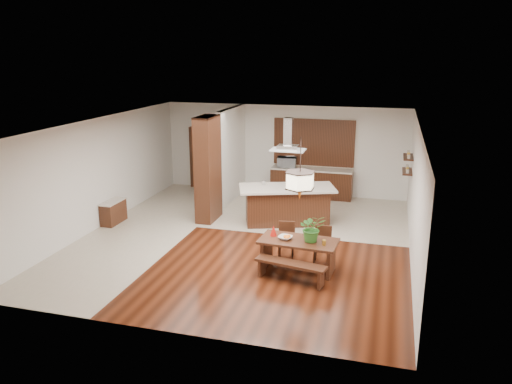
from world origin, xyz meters
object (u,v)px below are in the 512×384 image
(hallway_console, at_px, (113,212))
(range_hood, at_px, (288,134))
(fruit_bowl, at_px, (285,238))
(microwave, at_px, (287,162))
(island_cup, at_px, (301,187))
(foliage_plant, at_px, (312,228))
(dining_chair_right, at_px, (322,246))
(kitchen_island, at_px, (287,205))
(dining_bench, at_px, (291,272))
(dining_chair_left, at_px, (286,241))
(dining_table, at_px, (298,248))
(pendant_lantern, at_px, (300,169))

(hallway_console, bearing_deg, range_hood, 15.13)
(fruit_bowl, distance_m, microwave, 5.80)
(range_hood, relative_size, island_cup, 7.45)
(foliage_plant, bearing_deg, dining_chair_right, 70.86)
(range_hood, xyz_separation_m, island_cup, (0.40, -0.11, -1.37))
(kitchen_island, height_order, microwave, microwave)
(hallway_console, bearing_deg, dining_bench, -22.67)
(fruit_bowl, bearing_deg, foliage_plant, 2.68)
(dining_chair_right, relative_size, microwave, 1.41)
(dining_chair_left, xyz_separation_m, foliage_plant, (0.66, -0.53, 0.57))
(dining_table, relative_size, range_hood, 1.89)
(kitchen_island, bearing_deg, island_cup, -34.02)
(dining_chair_left, relative_size, foliage_plant, 1.40)
(dining_bench, distance_m, kitchen_island, 3.61)
(dining_chair_right, distance_m, fruit_bowl, 0.94)
(hallway_console, height_order, dining_chair_left, dining_chair_left)
(fruit_bowl, xyz_separation_m, kitchen_island, (-0.58, 2.93, -0.18))
(dining_chair_left, distance_m, fruit_bowl, 0.64)
(fruit_bowl, bearing_deg, dining_bench, -66.79)
(hallway_console, bearing_deg, kitchen_island, 15.08)
(fruit_bowl, relative_size, island_cup, 2.37)
(dining_chair_right, xyz_separation_m, kitchen_island, (-1.31, 2.43, 0.12))
(range_hood, bearing_deg, fruit_bowl, -78.85)
(dining_table, relative_size, dining_chair_right, 2.03)
(dining_chair_left, height_order, kitchen_island, kitchen_island)
(foliage_plant, xyz_separation_m, island_cup, (-0.74, 2.80, 0.11))
(dining_chair_right, bearing_deg, fruit_bowl, -146.78)
(dining_bench, bearing_deg, kitchen_island, 103.21)
(dining_bench, height_order, range_hood, range_hood)
(hallway_console, relative_size, dining_bench, 0.59)
(dining_chair_right, distance_m, microwave, 5.55)
(pendant_lantern, bearing_deg, dining_chair_left, 125.29)
(hallway_console, bearing_deg, dining_chair_right, -11.43)
(hallway_console, height_order, range_hood, range_hood)
(dining_bench, height_order, foliage_plant, foliage_plant)
(hallway_console, height_order, microwave, microwave)
(dining_chair_left, height_order, foliage_plant, foliage_plant)
(dining_chair_right, distance_m, pendant_lantern, 1.94)
(dining_chair_left, height_order, dining_chair_right, dining_chair_left)
(microwave, bearing_deg, dining_bench, -84.06)
(dining_chair_right, bearing_deg, kitchen_island, 116.98)
(range_hood, bearing_deg, island_cup, -15.14)
(foliage_plant, height_order, fruit_bowl, foliage_plant)
(pendant_lantern, bearing_deg, range_hood, 106.52)
(dining_table, bearing_deg, microwave, 104.56)
(dining_table, distance_m, microwave, 5.86)
(fruit_bowl, bearing_deg, dining_chair_left, 99.35)
(foliage_plant, distance_m, microwave, 5.91)
(kitchen_island, bearing_deg, pendant_lantern, -92.92)
(dining_bench, height_order, pendant_lantern, pendant_lantern)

